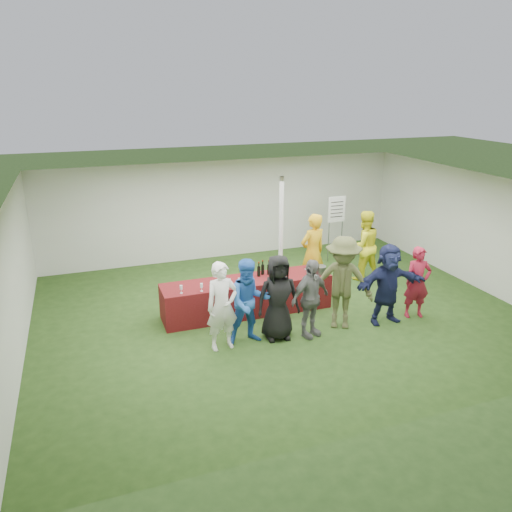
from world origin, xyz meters
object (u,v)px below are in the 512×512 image
object	(u,v)px
customer_3	(310,299)
customer_5	(388,284)
dump_bucket	(320,270)
customer_6	(417,282)
customer_1	(249,302)
staff_back	(363,245)
serving_table	(247,296)
wine_list_sign	(336,214)
customer_0	(222,306)
customer_2	(278,298)
staff_pourer	(313,253)
customer_4	(342,283)

from	to	relation	value
customer_3	customer_5	world-z (taller)	customer_5
dump_bucket	customer_6	bearing A→B (deg)	-34.51
customer_1	customer_5	xyz separation A→B (m)	(2.89, -0.14, 0.01)
staff_back	customer_1	distance (m)	4.26
serving_table	wine_list_sign	xyz separation A→B (m)	(3.34, 2.34, 0.94)
wine_list_sign	customer_0	world-z (taller)	wine_list_sign
customer_1	customer_3	size ratio (longest dim) A/B	1.06
staff_back	customer_5	xyz separation A→B (m)	(-0.81, -2.26, -0.04)
customer_2	customer_5	xyz separation A→B (m)	(2.32, -0.12, 0.00)
customer_2	customer_5	bearing A→B (deg)	2.83
customer_0	wine_list_sign	bearing A→B (deg)	33.63
staff_pourer	customer_0	size ratio (longest dim) A/B	1.11
dump_bucket	wine_list_sign	xyz separation A→B (m)	(1.75, 2.56, 0.48)
serving_table	customer_0	world-z (taller)	customer_0
staff_back	customer_1	bearing A→B (deg)	31.74
customer_3	customer_5	xyz separation A→B (m)	(1.72, 0.01, 0.06)
staff_pourer	customer_1	xyz separation A→B (m)	(-2.20, -1.88, -0.11)
serving_table	customer_3	distance (m)	1.65
dump_bucket	customer_5	size ratio (longest dim) A/B	0.15
dump_bucket	wine_list_sign	bearing A→B (deg)	55.66
staff_back	customer_1	size ratio (longest dim) A/B	1.06
customer_2	serving_table	bearing A→B (deg)	104.47
customer_6	serving_table	bearing A→B (deg)	168.73
staff_pourer	wine_list_sign	bearing A→B (deg)	-145.48
staff_back	customer_2	bearing A→B (deg)	36.26
customer_4	customer_5	world-z (taller)	customer_4
staff_back	customer_0	size ratio (longest dim) A/B	1.05
customer_6	dump_bucket	bearing A→B (deg)	156.96
staff_back	customer_4	xyz separation A→B (m)	(-1.78, -2.13, 0.07)
wine_list_sign	customer_5	bearing A→B (deg)	-102.48
customer_4	customer_1	bearing A→B (deg)	-153.12
customer_0	customer_1	bearing A→B (deg)	-1.70
wine_list_sign	customer_1	distance (m)	5.18
wine_list_sign	staff_pourer	world-z (taller)	staff_pourer
dump_bucket	customer_1	bearing A→B (deg)	-152.62
serving_table	customer_6	size ratio (longest dim) A/B	2.37
dump_bucket	customer_6	world-z (taller)	customer_6
serving_table	customer_4	world-z (taller)	customer_4
wine_list_sign	customer_4	distance (m)	4.04
serving_table	customer_4	xyz separation A→B (m)	(1.54, -1.26, 0.57)
wine_list_sign	customer_3	size ratio (longest dim) A/B	1.15
customer_4	customer_5	xyz separation A→B (m)	(0.97, -0.12, -0.11)
wine_list_sign	staff_pourer	distance (m)	2.30
customer_0	customer_1	world-z (taller)	customer_0
customer_4	customer_6	distance (m)	1.72
customer_1	customer_3	world-z (taller)	customer_1
customer_5	customer_0	bearing A→B (deg)	178.54
dump_bucket	customer_3	distance (m)	1.42
customer_5	customer_6	distance (m)	0.74
wine_list_sign	customer_6	bearing A→B (deg)	-91.35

